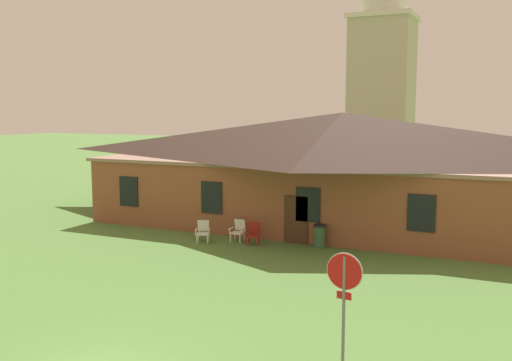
{
  "coord_description": "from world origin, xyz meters",
  "views": [
    {
      "loc": [
        8.06,
        -8.9,
        5.83
      ],
      "look_at": [
        0.01,
        8.52,
        3.43
      ],
      "focal_mm": 39.63,
      "sensor_mm": 36.0,
      "label": 1
    }
  ],
  "objects_px": {
    "lawn_chair_left_end": "(253,233)",
    "trash_bin": "(320,236)",
    "stop_sign": "(344,291)",
    "lawn_chair_near_door": "(238,230)",
    "lawn_chair_by_porch": "(203,231)"
  },
  "relations": [
    {
      "from": "lawn_chair_left_end",
      "to": "trash_bin",
      "type": "xyz_separation_m",
      "value": [
        2.81,
        0.68,
        -0.0
      ]
    },
    {
      "from": "stop_sign",
      "to": "lawn_chair_left_end",
      "type": "xyz_separation_m",
      "value": [
        -7.08,
        10.62,
        -1.54
      ]
    },
    {
      "from": "lawn_chair_left_end",
      "to": "lawn_chair_near_door",
      "type": "bearing_deg",
      "value": 160.4
    },
    {
      "from": "lawn_chair_near_door",
      "to": "lawn_chair_left_end",
      "type": "xyz_separation_m",
      "value": [
        0.89,
        -0.32,
        0.0
      ]
    },
    {
      "from": "lawn_chair_by_porch",
      "to": "lawn_chair_left_end",
      "type": "distance_m",
      "value": 2.29
    },
    {
      "from": "lawn_chair_by_porch",
      "to": "trash_bin",
      "type": "bearing_deg",
      "value": 13.43
    },
    {
      "from": "lawn_chair_near_door",
      "to": "lawn_chair_left_end",
      "type": "relative_size",
      "value": 1.0
    },
    {
      "from": "stop_sign",
      "to": "lawn_chair_left_end",
      "type": "distance_m",
      "value": 12.86
    },
    {
      "from": "stop_sign",
      "to": "lawn_chair_near_door",
      "type": "distance_m",
      "value": 13.62
    },
    {
      "from": "stop_sign",
      "to": "lawn_chair_near_door",
      "type": "relative_size",
      "value": 3.0
    },
    {
      "from": "lawn_chair_near_door",
      "to": "lawn_chair_by_porch",
      "type": "bearing_deg",
      "value": -148.18
    },
    {
      "from": "stop_sign",
      "to": "lawn_chair_by_porch",
      "type": "relative_size",
      "value": 3.0
    },
    {
      "from": "lawn_chair_by_porch",
      "to": "lawn_chair_near_door",
      "type": "height_order",
      "value": "same"
    },
    {
      "from": "lawn_chair_left_end",
      "to": "trash_bin",
      "type": "distance_m",
      "value": 2.89
    },
    {
      "from": "lawn_chair_left_end",
      "to": "trash_bin",
      "type": "bearing_deg",
      "value": 13.68
    }
  ]
}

